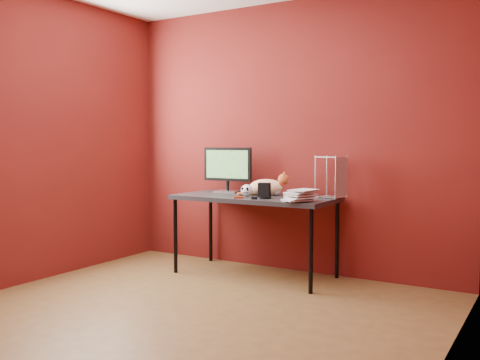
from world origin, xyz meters
The scene contains 11 objects.
room centered at (0.00, 0.00, 1.45)m, with size 3.52×3.52×2.61m.
desk centered at (-0.15, 1.37, 0.70)m, with size 1.50×0.70×0.75m.
monitor centered at (-0.56, 1.54, 1.00)m, with size 0.52×0.18×0.45m.
cat centered at (-0.09, 1.49, 0.83)m, with size 0.44×0.30×0.23m.
skull_mug centered at (-0.19, 1.30, 0.81)m, with size 0.11×0.11×0.11m.
speaker centered at (0.04, 1.21, 0.82)m, with size 0.12×0.12×0.14m.
book_stack centered at (0.34, 1.18, 1.35)m, with size 0.28×0.30×1.19m.
wire_rack centered at (0.52, 1.58, 0.94)m, with size 0.25×0.22×0.38m.
pocket_knife centered at (-0.16, 1.10, 0.76)m, with size 0.09×0.02×0.02m, color #A0260C.
black_gadget centered at (0.00, 1.10, 0.76)m, with size 0.04×0.03×0.02m, color black.
washer centered at (-0.23, 1.17, 0.75)m, with size 0.05×0.05×0.00m, color #B5B6BB.
Camera 1 is at (2.28, -2.95, 1.24)m, focal length 40.00 mm.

